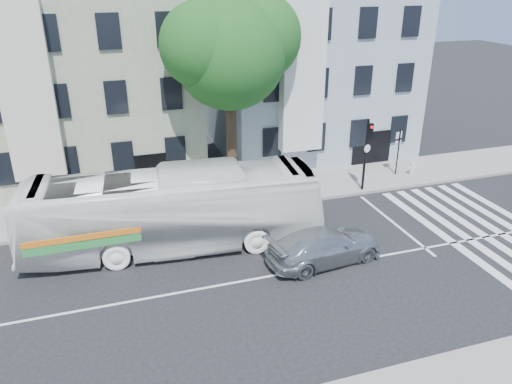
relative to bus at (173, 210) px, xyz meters
name	(u,v)px	position (x,y,z in m)	size (l,w,h in m)	color
ground	(288,273)	(3.98, -3.55, -1.79)	(120.00, 120.00, 0.00)	black
sidewalk_far	(235,195)	(3.98, 4.45, -1.71)	(80.00, 4.00, 0.15)	gray
building_left	(86,78)	(-3.02, 11.45, 3.71)	(12.00, 10.00, 11.00)	gray
building_right	(307,66)	(10.98, 11.45, 3.71)	(12.00, 10.00, 11.00)	#A4B4C3
street_tree	(230,46)	(4.04, 5.18, 6.04)	(7.30, 5.90, 11.10)	#2D2116
bus	(173,210)	(0.00, 0.00, 0.00)	(12.85, 3.01, 3.58)	white
sedan	(324,246)	(5.75, -3.14, -1.06)	(5.02, 2.04, 1.46)	#B3B6BA
hedge	(192,207)	(1.27, 2.75, -1.29)	(8.50, 0.84, 0.70)	#366821
traffic_signal	(367,146)	(10.86, 2.74, 0.90)	(0.42, 0.53, 4.16)	black
fire_hydrant	(412,168)	(14.73, 3.92, -1.22)	(0.47, 0.31, 0.82)	silver
far_sign_pole	(398,146)	(13.87, 4.29, 0.10)	(0.49, 0.24, 2.78)	black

